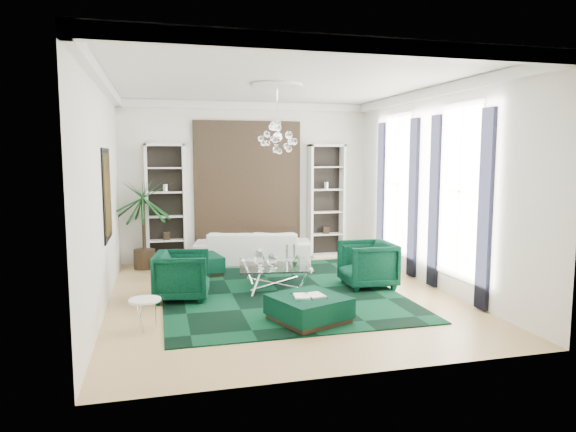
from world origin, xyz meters
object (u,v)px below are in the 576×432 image
object	(u,v)px
armchair_right	(367,264)
side_table	(145,315)
armchair_left	(182,276)
ottoman_side	(198,265)
sofa	(253,247)
coffee_table	(275,276)
ottoman_front	(309,309)
palm	(143,211)

from	to	relation	value
armchair_right	side_table	bearing A→B (deg)	-67.69
armchair_left	ottoman_side	xyz separation A→B (m)	(0.40, 1.80, -0.22)
sofa	ottoman_side	bearing A→B (deg)	44.34
coffee_table	ottoman_side	xyz separation A→B (m)	(-1.35, 1.45, -0.02)
sofa	ottoman_front	xyz separation A→B (m)	(0.05, -4.40, -0.19)
sofa	palm	world-z (taller)	palm
coffee_table	ottoman_front	distance (m)	2.10
ottoman_side	ottoman_front	distance (m)	3.82
ottoman_front	sofa	bearing A→B (deg)	90.65
armchair_left	ottoman_front	world-z (taller)	armchair_left
armchair_right	coffee_table	world-z (taller)	armchair_right
armchair_right	ottoman_side	world-z (taller)	armchair_right
sofa	palm	bearing A→B (deg)	9.81
coffee_table	ottoman_side	size ratio (longest dim) A/B	1.42
armchair_left	sofa	bearing A→B (deg)	-24.86
coffee_table	side_table	size ratio (longest dim) A/B	2.90
sofa	ottoman_front	distance (m)	4.40
armchair_right	palm	world-z (taller)	palm
sofa	coffee_table	bearing A→B (deg)	102.15
palm	armchair_right	bearing A→B (deg)	-33.22
armchair_left	side_table	bearing A→B (deg)	166.78
sofa	coffee_table	distance (m)	2.31
side_table	armchair_right	bearing A→B (deg)	20.10
side_table	palm	bearing A→B (deg)	91.35
coffee_table	palm	distance (m)	3.59
armchair_left	armchair_right	bearing A→B (deg)	-81.42
sofa	armchair_right	distance (m)	3.18
ottoman_front	side_table	xyz separation A→B (m)	(-2.40, 0.25, 0.02)
armchair_right	palm	distance (m)	5.09
armchair_right	ottoman_side	xyz separation A→B (m)	(-3.10, 1.80, -0.23)
side_table	palm	size ratio (longest dim) A/B	0.18
armchair_left	armchair_right	xyz separation A→B (m)	(3.50, 0.00, 0.02)
ottoman_front	side_table	bearing A→B (deg)	174.05
armchair_right	side_table	distance (m)	4.37
ottoman_side	ottoman_front	xyz separation A→B (m)	(1.40, -3.55, -0.01)
armchair_right	ottoman_front	xyz separation A→B (m)	(-1.70, -1.75, -0.24)
coffee_table	side_table	xyz separation A→B (m)	(-2.35, -1.85, -0.01)
armchair_right	palm	bearing A→B (deg)	-121.00
sofa	armchair_right	size ratio (longest dim) A/B	2.73
side_table	ottoman_front	bearing A→B (deg)	-5.95
armchair_right	side_table	world-z (taller)	armchair_right
sofa	palm	distance (m)	2.62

